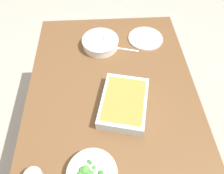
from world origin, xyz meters
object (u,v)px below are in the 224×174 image
Objects in this scene: stew_bowl at (100,42)px; side_plate at (145,38)px; baking_dish at (124,102)px; broccoli_bowl at (92,174)px; spoon_by_stew at (121,49)px.

stew_bowl reaches higher than side_plate.
baking_dish is at bearing 159.26° from side_plate.
side_plate is (0.82, -0.35, -0.02)m from broccoli_bowl.
broccoli_bowl is 0.94× the size of side_plate.
spoon_by_stew is at bearing 116.20° from side_plate.
baking_dish reaches higher than spoon_by_stew.
baking_dish is (-0.45, -0.10, 0.00)m from stew_bowl.
stew_bowl reaches higher than spoon_by_stew.
baking_dish is at bearing 177.39° from spoon_by_stew.
stew_bowl is at bearing 74.42° from spoon_by_stew.
spoon_by_stew is (0.41, -0.02, -0.03)m from baking_dish.
broccoli_bowl is at bearing 166.47° from spoon_by_stew.
spoon_by_stew is at bearing -2.61° from baking_dish.
spoon_by_stew is at bearing -13.53° from broccoli_bowl.
side_plate reaches higher than spoon_by_stew.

